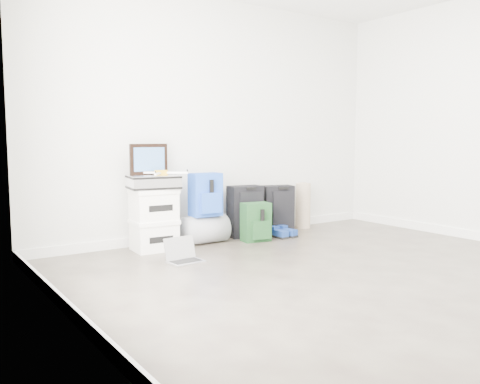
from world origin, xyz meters
TOP-DOWN VIEW (x-y plane):
  - ground at (0.00, 0.00)m, footprint 5.00×5.00m
  - room_envelope at (0.00, 0.02)m, footprint 4.52×5.02m
  - boxes_stack at (-0.96, 2.20)m, footprint 0.46×0.38m
  - briefcase at (-0.96, 2.20)m, footprint 0.53×0.42m
  - painting at (-0.96, 2.30)m, footprint 0.42×0.06m
  - drone at (-0.88, 2.18)m, footprint 0.45×0.45m
  - duffel_bag at (-0.36, 2.21)m, footprint 0.49×0.31m
  - blue_backpack at (-0.36, 2.18)m, footprint 0.34×0.25m
  - large_suitcase at (0.22, 2.26)m, footprint 0.41×0.30m
  - green_backpack at (0.17, 1.98)m, footprint 0.33×0.27m
  - carry_on at (0.67, 2.24)m, footprint 0.41×0.32m
  - shoes at (0.56, 2.01)m, footprint 0.25×0.28m
  - rolled_rug at (1.16, 2.34)m, footprint 0.19×0.19m
  - laptop at (-0.95, 1.60)m, footprint 0.33×0.25m

SIDE VIEW (x-z plane):
  - ground at x=0.00m, z-range 0.00..0.00m
  - shoes at x=0.56m, z-range 0.00..0.09m
  - laptop at x=-0.95m, z-range -0.06..0.17m
  - duffel_bag at x=-0.36m, z-range 0.00..0.30m
  - green_backpack at x=0.17m, z-range -0.01..0.42m
  - rolled_rug at x=1.16m, z-range 0.00..0.57m
  - carry_on at x=0.67m, z-range 0.00..0.57m
  - large_suitcase at x=0.22m, z-range 0.00..0.59m
  - boxes_stack at x=-0.96m, z-range 0.00..0.63m
  - blue_backpack at x=-0.36m, z-range 0.30..0.76m
  - briefcase at x=-0.96m, z-range 0.63..0.77m
  - drone at x=-0.88m, z-range 0.77..0.82m
  - painting at x=-0.96m, z-range 0.77..1.08m
  - room_envelope at x=0.00m, z-range 0.37..3.08m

